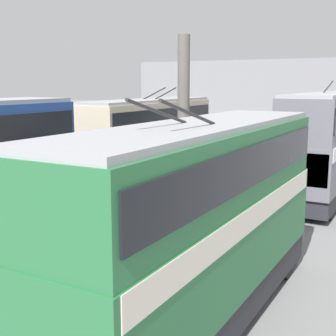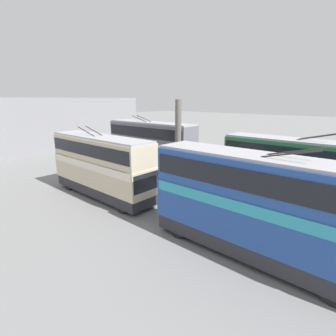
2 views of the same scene
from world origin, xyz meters
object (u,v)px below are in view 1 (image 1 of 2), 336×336
Objects in this scene: bus_right_far at (148,139)px; person_by_left_row at (126,263)px; oil_drum at (175,194)px; bus_left_far at (327,139)px; person_aisle_midway at (5,275)px; bus_left_near at (201,213)px.

bus_right_far is 5.73× the size of person_by_left_row.
person_by_left_row is at bearing -159.07° from oil_drum.
bus_left_far is 14.83m from person_by_left_row.
bus_right_far is 14.00m from person_aisle_midway.
bus_left_near is 3.03m from person_by_left_row.
bus_left_far is at bearing -26.78° from person_by_left_row.
bus_left_near is 14.90m from bus_left_far.
bus_right_far reaches higher than oil_drum.
bus_left_near reaches higher than person_aisle_midway.
person_aisle_midway is at bearing 163.68° from bus_left_far.
bus_left_near is 14.58m from bus_right_far.
oil_drum is (9.85, 6.01, -2.31)m from bus_left_near.
oil_drum is at bearing 130.03° from bus_left_far.
bus_left_near is 5.43m from person_aisle_midway.
oil_drum is at bearing -151.75° from person_aisle_midway.
bus_left_far is at bearing 0.00° from bus_left_near.
person_aisle_midway is at bearing -174.10° from oil_drum.
oil_drum is (11.44, 1.18, -0.38)m from person_aisle_midway.
person_by_left_row is 10.13m from oil_drum.
bus_left_near is 1.00× the size of bus_right_far.
bus_left_near reaches higher than oil_drum.
person_aisle_midway is 1.73× the size of oil_drum.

